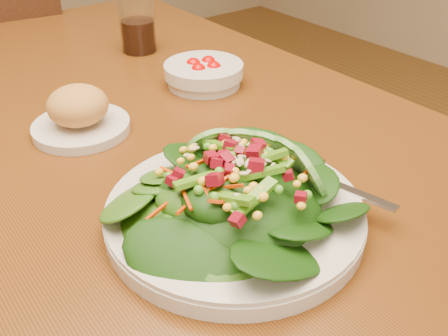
{
  "coord_description": "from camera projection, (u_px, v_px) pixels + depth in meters",
  "views": [
    {
      "loc": [
        -0.29,
        -0.64,
        1.12
      ],
      "look_at": [
        0.0,
        -0.26,
        0.81
      ],
      "focal_mm": 40.0,
      "sensor_mm": 36.0,
      "label": 1
    }
  ],
  "objects": [
    {
      "name": "dining_table",
      "position": [
        127.0,
        184.0,
        0.83
      ],
      "size": [
        0.9,
        1.4,
        0.75
      ],
      "color": "#69330D",
      "rests_on": "ground_plane"
    },
    {
      "name": "drinking_glass",
      "position": [
        137.0,
        25.0,
        1.04
      ],
      "size": [
        0.08,
        0.08,
        0.13
      ],
      "color": "silver",
      "rests_on": "dining_table"
    },
    {
      "name": "bread_plate",
      "position": [
        79.0,
        114.0,
        0.76
      ],
      "size": [
        0.15,
        0.15,
        0.08
      ],
      "color": "beige",
      "rests_on": "dining_table"
    },
    {
      "name": "tomato_bowl",
      "position": [
        204.0,
        74.0,
        0.91
      ],
      "size": [
        0.14,
        0.14,
        0.05
      ],
      "color": "beige",
      "rests_on": "dining_table"
    },
    {
      "name": "salad_plate",
      "position": [
        242.0,
        196.0,
        0.58
      ],
      "size": [
        0.3,
        0.3,
        0.09
      ],
      "rotation": [
        0.0,
        0.0,
        -0.09
      ],
      "color": "beige",
      "rests_on": "dining_table"
    }
  ]
}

